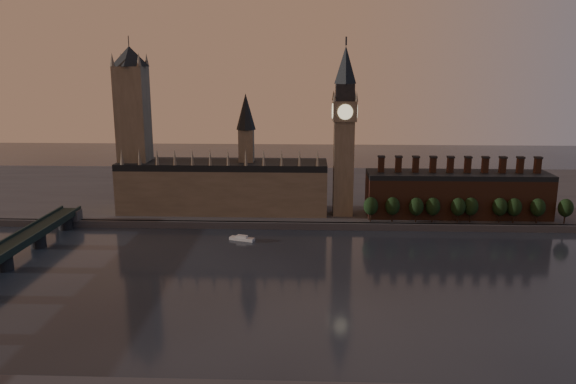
# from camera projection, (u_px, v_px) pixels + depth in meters

# --- Properties ---
(ground) EXTENTS (900.00, 900.00, 0.00)m
(ground) POSITION_uv_depth(u_px,v_px,m) (333.00, 289.00, 243.97)
(ground) COLOR black
(ground) RESTS_ON ground
(north_bank) EXTENTS (900.00, 182.00, 4.00)m
(north_bank) POSITION_uv_depth(u_px,v_px,m) (324.00, 193.00, 416.96)
(north_bank) COLOR #47474C
(north_bank) RESTS_ON ground
(palace_of_westminster) EXTENTS (130.00, 30.30, 74.00)m
(palace_of_westminster) POSITION_uv_depth(u_px,v_px,m) (224.00, 184.00, 353.52)
(palace_of_westminster) COLOR #7B6C58
(palace_of_westminster) RESTS_ON north_bank
(victoria_tower) EXTENTS (24.00, 24.00, 108.00)m
(victoria_tower) POSITION_uv_depth(u_px,v_px,m) (134.00, 124.00, 347.36)
(victoria_tower) COLOR #7B6C58
(victoria_tower) RESTS_ON north_bank
(big_ben) EXTENTS (15.00, 15.00, 107.00)m
(big_ben) POSITION_uv_depth(u_px,v_px,m) (344.00, 130.00, 338.09)
(big_ben) COLOR #7B6C58
(big_ben) RESTS_ON north_bank
(chimney_block) EXTENTS (110.00, 25.00, 37.00)m
(chimney_block) POSITION_uv_depth(u_px,v_px,m) (457.00, 194.00, 344.14)
(chimney_block) COLOR #543020
(chimney_block) RESTS_ON north_bank
(embankment_tree_0) EXTENTS (8.60, 8.60, 14.88)m
(embankment_tree_0) POSITION_uv_depth(u_px,v_px,m) (371.00, 206.00, 331.38)
(embankment_tree_0) COLOR black
(embankment_tree_0) RESTS_ON north_bank
(embankment_tree_1) EXTENTS (8.60, 8.60, 14.88)m
(embankment_tree_1) POSITION_uv_depth(u_px,v_px,m) (393.00, 206.00, 331.36)
(embankment_tree_1) COLOR black
(embankment_tree_1) RESTS_ON north_bank
(embankment_tree_2) EXTENTS (8.60, 8.60, 14.88)m
(embankment_tree_2) POSITION_uv_depth(u_px,v_px,m) (416.00, 207.00, 330.10)
(embankment_tree_2) COLOR black
(embankment_tree_2) RESTS_ON north_bank
(embankment_tree_3) EXTENTS (8.60, 8.60, 14.88)m
(embankment_tree_3) POSITION_uv_depth(u_px,v_px,m) (433.00, 207.00, 330.24)
(embankment_tree_3) COLOR black
(embankment_tree_3) RESTS_ON north_bank
(embankment_tree_4) EXTENTS (8.60, 8.60, 14.88)m
(embankment_tree_4) POSITION_uv_depth(u_px,v_px,m) (458.00, 207.00, 329.60)
(embankment_tree_4) COLOR black
(embankment_tree_4) RESTS_ON north_bank
(embankment_tree_5) EXTENTS (8.60, 8.60, 14.88)m
(embankment_tree_5) POSITION_uv_depth(u_px,v_px,m) (471.00, 207.00, 330.33)
(embankment_tree_5) COLOR black
(embankment_tree_5) RESTS_ON north_bank
(embankment_tree_6) EXTENTS (8.60, 8.60, 14.88)m
(embankment_tree_6) POSITION_uv_depth(u_px,v_px,m) (500.00, 207.00, 329.44)
(embankment_tree_6) COLOR black
(embankment_tree_6) RESTS_ON north_bank
(embankment_tree_7) EXTENTS (8.60, 8.60, 14.88)m
(embankment_tree_7) POSITION_uv_depth(u_px,v_px,m) (514.00, 207.00, 328.70)
(embankment_tree_7) COLOR black
(embankment_tree_7) RESTS_ON north_bank
(embankment_tree_8) EXTENTS (8.60, 8.60, 14.88)m
(embankment_tree_8) POSITION_uv_depth(u_px,v_px,m) (538.00, 207.00, 328.16)
(embankment_tree_8) COLOR black
(embankment_tree_8) RESTS_ON north_bank
(embankment_tree_9) EXTENTS (8.60, 8.60, 14.88)m
(embankment_tree_9) POSITION_uv_depth(u_px,v_px,m) (566.00, 208.00, 327.09)
(embankment_tree_9) COLOR black
(embankment_tree_9) RESTS_ON north_bank
(river_boat) EXTENTS (14.56, 8.22, 2.80)m
(river_boat) POSITION_uv_depth(u_px,v_px,m) (242.00, 238.00, 310.84)
(river_boat) COLOR silver
(river_boat) RESTS_ON ground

